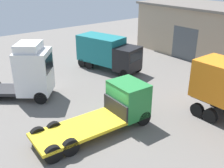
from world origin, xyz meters
name	(u,v)px	position (x,y,z in m)	size (l,w,h in m)	color
ground_plane	(119,121)	(0.00, 0.00, 0.00)	(60.00, 60.00, 0.00)	slate
tractor_unit_white	(29,73)	(-7.09, -3.15, 2.06)	(5.91, 6.53, 4.38)	silver
box_truck_black	(108,52)	(-8.51, 5.42, 1.83)	(6.86, 4.01, 3.28)	black
flatbed_truck_green	(115,107)	(0.16, -0.50, 1.30)	(2.68, 7.42, 2.70)	#28843D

